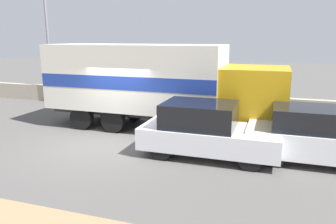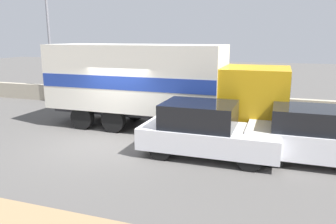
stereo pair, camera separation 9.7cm
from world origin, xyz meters
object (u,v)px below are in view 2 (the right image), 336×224
Objects in this scene: box_truck at (155,82)px; car_hatchback at (206,130)px; street_lamp at (48,21)px; car_sedan_second at (323,137)px.

box_truck is 3.65m from car_hatchback.
box_truck is at bearing -23.49° from street_lamp.
street_lamp is 8.44m from box_truck.
street_lamp is at bearing 159.07° from car_sedan_second.
street_lamp is 14.67m from car_sedan_second.
car_hatchback is 0.94× the size of car_sedan_second.
box_truck is 2.07× the size of car_sedan_second.
street_lamp is 11.96m from car_hatchback.
street_lamp is 1.72× the size of car_sedan_second.
car_hatchback is 3.37m from car_sedan_second.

